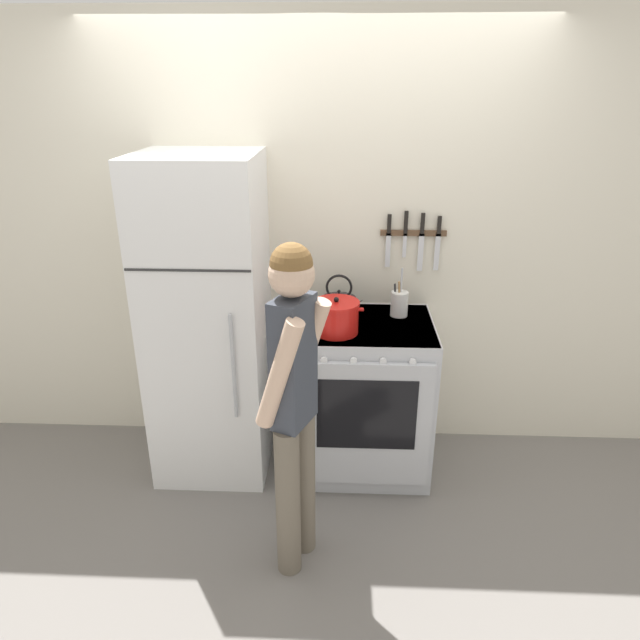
% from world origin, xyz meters
% --- Properties ---
extents(ground_plane, '(14.00, 14.00, 0.00)m').
position_xyz_m(ground_plane, '(0.00, 0.00, 0.00)').
color(ground_plane, slate).
extents(wall_back, '(10.00, 0.06, 2.55)m').
position_xyz_m(wall_back, '(0.00, 0.03, 1.27)').
color(wall_back, silver).
rests_on(wall_back, ground_plane).
extents(refrigerator, '(0.64, 0.67, 1.85)m').
position_xyz_m(refrigerator, '(-0.59, -0.32, 0.92)').
color(refrigerator, white).
rests_on(refrigerator, ground_plane).
extents(stove_range, '(0.76, 0.67, 0.93)m').
position_xyz_m(stove_range, '(0.30, -0.34, 0.47)').
color(stove_range, silver).
rests_on(stove_range, ground_plane).
extents(dutch_oven_pot, '(0.29, 0.25, 0.20)m').
position_xyz_m(dutch_oven_pot, '(0.13, -0.44, 1.01)').
color(dutch_oven_pot, red).
rests_on(dutch_oven_pot, stove_range).
extents(tea_kettle, '(0.25, 0.20, 0.25)m').
position_xyz_m(tea_kettle, '(0.14, -0.19, 1.00)').
color(tea_kettle, black).
rests_on(tea_kettle, stove_range).
extents(utensil_jar, '(0.10, 0.10, 0.28)m').
position_xyz_m(utensil_jar, '(0.49, -0.18, 1.00)').
color(utensil_jar, silver).
rests_on(utensil_jar, stove_range).
extents(person, '(0.34, 0.39, 1.60)m').
position_xyz_m(person, '(-0.04, -1.11, 0.91)').
color(person, '#6B6051').
rests_on(person, ground_plane).
extents(wall_knife_strip, '(0.38, 0.03, 0.35)m').
position_xyz_m(wall_knife_strip, '(0.57, -0.02, 1.37)').
color(wall_knife_strip, brown).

